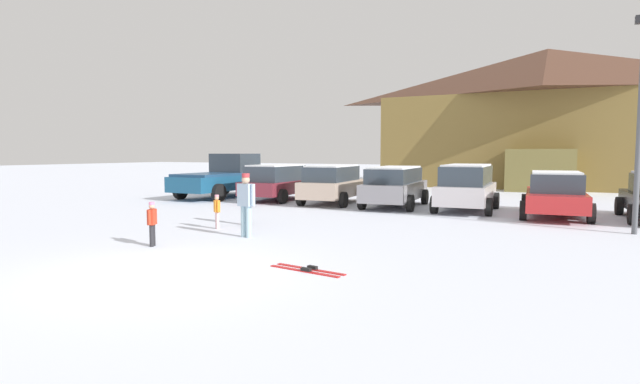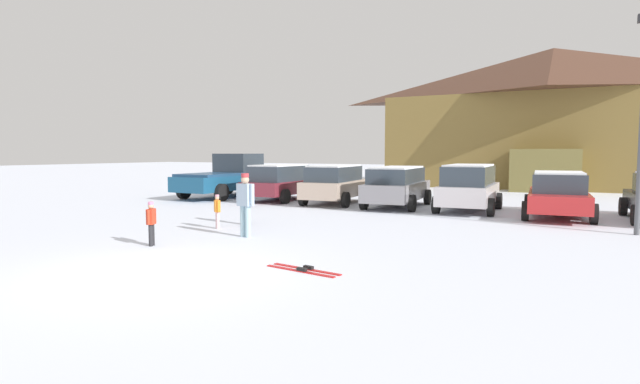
{
  "view_description": "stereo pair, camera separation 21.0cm",
  "coord_description": "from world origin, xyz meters",
  "px_view_note": "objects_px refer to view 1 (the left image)",
  "views": [
    {
      "loc": [
        6.69,
        -6.6,
        2.21
      ],
      "look_at": [
        0.09,
        6.13,
        1.07
      ],
      "focal_mm": 28.0,
      "sensor_mm": 36.0,
      "label": 1
    },
    {
      "loc": [
        6.88,
        -6.5,
        2.21
      ],
      "look_at": [
        0.09,
        6.13,
        1.07
      ],
      "focal_mm": 28.0,
      "sensor_mm": 36.0,
      "label": 2
    }
  ],
  "objects_px": {
    "skier_child_in_orange_jacket": "(217,210)",
    "skier_teen_in_navy_coat": "(245,199)",
    "pickup_truck": "(225,177)",
    "parked_maroon_van": "(276,181)",
    "ski_lodge": "(546,117)",
    "lamp_post": "(640,113)",
    "parked_grey_wagon": "(395,185)",
    "pair_of_skis": "(308,270)",
    "skier_adult_in_blue_parka": "(246,201)",
    "parked_silver_wagon": "(467,186)",
    "parked_beige_suv": "(332,183)",
    "skier_child_in_red_jacket": "(152,221)",
    "parked_red_sedan": "(555,194)"
  },
  "relations": [
    {
      "from": "lamp_post",
      "to": "pickup_truck",
      "type": "bearing_deg",
      "value": 166.92
    },
    {
      "from": "pickup_truck",
      "to": "skier_child_in_orange_jacket",
      "type": "relative_size",
      "value": 5.63
    },
    {
      "from": "skier_child_in_orange_jacket",
      "to": "pair_of_skis",
      "type": "xyz_separation_m",
      "value": [
        4.81,
        -3.31,
        -0.54
      ]
    },
    {
      "from": "skier_child_in_orange_jacket",
      "to": "skier_teen_in_navy_coat",
      "type": "bearing_deg",
      "value": 75.34
    },
    {
      "from": "parked_red_sedan",
      "to": "parked_grey_wagon",
      "type": "bearing_deg",
      "value": 175.58
    },
    {
      "from": "ski_lodge",
      "to": "skier_adult_in_blue_parka",
      "type": "relative_size",
      "value": 12.16
    },
    {
      "from": "parked_silver_wagon",
      "to": "skier_teen_in_navy_coat",
      "type": "distance_m",
      "value": 8.6
    },
    {
      "from": "parked_beige_suv",
      "to": "parked_grey_wagon",
      "type": "height_order",
      "value": "parked_beige_suv"
    },
    {
      "from": "parked_grey_wagon",
      "to": "lamp_post",
      "type": "height_order",
      "value": "lamp_post"
    },
    {
      "from": "skier_child_in_orange_jacket",
      "to": "parked_maroon_van",
      "type": "bearing_deg",
      "value": 110.86
    },
    {
      "from": "ski_lodge",
      "to": "skier_teen_in_navy_coat",
      "type": "bearing_deg",
      "value": -106.95
    },
    {
      "from": "ski_lodge",
      "to": "lamp_post",
      "type": "distance_m",
      "value": 19.87
    },
    {
      "from": "parked_beige_suv",
      "to": "pickup_truck",
      "type": "height_order",
      "value": "pickup_truck"
    },
    {
      "from": "ski_lodge",
      "to": "pickup_truck",
      "type": "relative_size",
      "value": 3.64
    },
    {
      "from": "lamp_post",
      "to": "skier_teen_in_navy_coat",
      "type": "bearing_deg",
      "value": -161.73
    },
    {
      "from": "lamp_post",
      "to": "parked_silver_wagon",
      "type": "bearing_deg",
      "value": 146.7
    },
    {
      "from": "skier_child_in_red_jacket",
      "to": "pickup_truck",
      "type": "bearing_deg",
      "value": 120.81
    },
    {
      "from": "parked_red_sedan",
      "to": "pickup_truck",
      "type": "distance_m",
      "value": 14.91
    },
    {
      "from": "parked_beige_suv",
      "to": "parked_grey_wagon",
      "type": "bearing_deg",
      "value": 1.86
    },
    {
      "from": "parked_beige_suv",
      "to": "pair_of_skis",
      "type": "height_order",
      "value": "parked_beige_suv"
    },
    {
      "from": "parked_grey_wagon",
      "to": "lamp_post",
      "type": "distance_m",
      "value": 9.04
    },
    {
      "from": "skier_child_in_red_jacket",
      "to": "pair_of_skis",
      "type": "relative_size",
      "value": 0.66
    },
    {
      "from": "pickup_truck",
      "to": "parked_maroon_van",
      "type": "bearing_deg",
      "value": -5.88
    },
    {
      "from": "parked_silver_wagon",
      "to": "parked_red_sedan",
      "type": "relative_size",
      "value": 0.86
    },
    {
      "from": "skier_teen_in_navy_coat",
      "to": "pair_of_skis",
      "type": "height_order",
      "value": "skier_teen_in_navy_coat"
    },
    {
      "from": "ski_lodge",
      "to": "parked_silver_wagon",
      "type": "xyz_separation_m",
      "value": [
        -1.74,
        -16.18,
        -3.53
      ]
    },
    {
      "from": "parked_maroon_van",
      "to": "lamp_post",
      "type": "distance_m",
      "value": 14.38
    },
    {
      "from": "parked_grey_wagon",
      "to": "skier_adult_in_blue_parka",
      "type": "relative_size",
      "value": 2.86
    },
    {
      "from": "ski_lodge",
      "to": "parked_grey_wagon",
      "type": "xyz_separation_m",
      "value": [
        -4.61,
        -16.04,
        -3.58
      ]
    },
    {
      "from": "skier_teen_in_navy_coat",
      "to": "lamp_post",
      "type": "relative_size",
      "value": 0.24
    },
    {
      "from": "ski_lodge",
      "to": "parked_maroon_van",
      "type": "bearing_deg",
      "value": -122.97
    },
    {
      "from": "parked_red_sedan",
      "to": "skier_child_in_red_jacket",
      "type": "bearing_deg",
      "value": -128.36
    },
    {
      "from": "parked_grey_wagon",
      "to": "pair_of_skis",
      "type": "relative_size",
      "value": 3.0
    },
    {
      "from": "pair_of_skis",
      "to": "skier_adult_in_blue_parka",
      "type": "bearing_deg",
      "value": 141.99
    },
    {
      "from": "ski_lodge",
      "to": "skier_child_in_orange_jacket",
      "type": "relative_size",
      "value": 20.51
    },
    {
      "from": "parked_grey_wagon",
      "to": "pickup_truck",
      "type": "distance_m",
      "value": 8.99
    },
    {
      "from": "parked_red_sedan",
      "to": "skier_child_in_red_jacket",
      "type": "distance_m",
      "value": 13.19
    },
    {
      "from": "skier_adult_in_blue_parka",
      "to": "skier_teen_in_navy_coat",
      "type": "bearing_deg",
      "value": 126.57
    },
    {
      "from": "ski_lodge",
      "to": "lamp_post",
      "type": "relative_size",
      "value": 3.5
    },
    {
      "from": "skier_child_in_red_jacket",
      "to": "lamp_post",
      "type": "height_order",
      "value": "lamp_post"
    },
    {
      "from": "pair_of_skis",
      "to": "lamp_post",
      "type": "xyz_separation_m",
      "value": [
        5.84,
        7.75,
        3.23
      ]
    },
    {
      "from": "ski_lodge",
      "to": "parked_grey_wagon",
      "type": "relative_size",
      "value": 4.25
    },
    {
      "from": "parked_red_sedan",
      "to": "skier_teen_in_navy_coat",
      "type": "distance_m",
      "value": 10.54
    },
    {
      "from": "ski_lodge",
      "to": "skier_adult_in_blue_parka",
      "type": "bearing_deg",
      "value": -102.85
    },
    {
      "from": "parked_maroon_van",
      "to": "pair_of_skis",
      "type": "height_order",
      "value": "parked_maroon_van"
    },
    {
      "from": "pickup_truck",
      "to": "skier_child_in_red_jacket",
      "type": "distance_m",
      "value": 13.08
    },
    {
      "from": "parked_red_sedan",
      "to": "pair_of_skis",
      "type": "relative_size",
      "value": 3.06
    },
    {
      "from": "ski_lodge",
      "to": "skier_adult_in_blue_parka",
      "type": "height_order",
      "value": "ski_lodge"
    },
    {
      "from": "ski_lodge",
      "to": "skier_teen_in_navy_coat",
      "type": "xyz_separation_m",
      "value": [
        -7.0,
        -22.97,
        -3.67
      ]
    },
    {
      "from": "ski_lodge",
      "to": "parked_maroon_van",
      "type": "distance_m",
      "value": 19.33
    }
  ]
}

